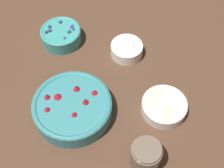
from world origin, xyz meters
name	(u,v)px	position (x,y,z in m)	size (l,w,h in m)	color
ground_plane	(96,93)	(0.00, 0.00, 0.00)	(4.00, 4.00, 0.00)	#4C3323
bowl_strawberries	(72,107)	(0.04, 0.10, 0.04)	(0.26, 0.26, 0.09)	teal
bowl_blueberries	(61,35)	(0.23, -0.18, 0.03)	(0.16, 0.16, 0.07)	teal
bowl_bananas	(164,106)	(-0.24, -0.02, 0.03)	(0.15, 0.15, 0.05)	silver
bowl_cream	(127,48)	(-0.04, -0.21, 0.03)	(0.12, 0.12, 0.06)	white
jar_chocolate	(145,156)	(-0.24, 0.18, 0.05)	(0.09, 0.09, 0.11)	brown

